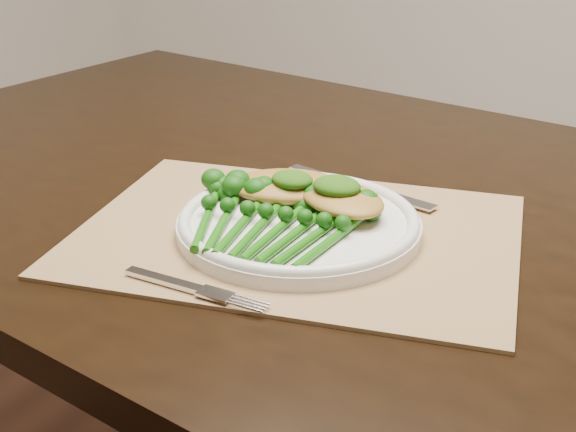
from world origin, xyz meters
The scene contains 9 objects.
placemat centered at (0.11, -0.10, 0.75)m, with size 0.48×0.35×0.00m, color #95744C.
dinner_plate centered at (0.11, -0.10, 0.77)m, with size 0.27×0.27×0.02m.
knife centered at (0.09, 0.05, 0.76)m, with size 0.22×0.05×0.01m.
fork centered at (0.10, -0.26, 0.76)m, with size 0.16×0.02×0.00m.
chicken_fillet_left centered at (0.07, -0.05, 0.78)m, with size 0.14×0.09×0.03m, color #AD7D32.
chicken_fillet_right centered at (0.14, -0.06, 0.79)m, with size 0.12×0.08×0.02m, color #AD7D32.
pesto_dollop_left centered at (0.08, -0.06, 0.80)m, with size 0.05×0.04×0.02m, color #183F09.
pesto_dollop_right centered at (0.14, -0.06, 0.80)m, with size 0.06×0.05×0.02m, color #183F09.
broccolini_bundle centered at (0.10, -0.15, 0.78)m, with size 0.20×0.21×0.04m.
Camera 1 is at (0.51, -0.80, 1.14)m, focal length 50.00 mm.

